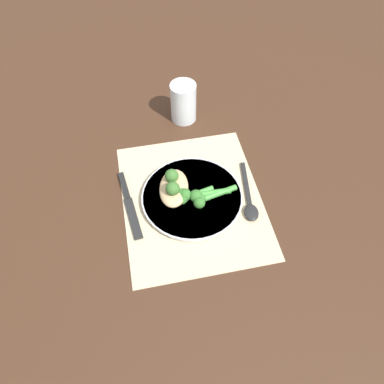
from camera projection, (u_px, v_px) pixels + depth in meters
ground_plane at (192, 200)px, 0.92m from camera, size 3.00×3.00×0.00m
placemat at (192, 200)px, 0.92m from camera, size 0.41×0.34×0.00m
plate at (192, 197)px, 0.91m from camera, size 0.25×0.25×0.01m
chicken_fillet at (174, 188)px, 0.90m from camera, size 0.13×0.09×0.03m
pesto_dollop_primary at (172, 176)px, 0.89m from camera, size 0.03×0.03×0.03m
pesto_dollop_secondary at (173, 190)px, 0.86m from camera, size 0.03×0.03×0.03m
broccoli_stalk_front at (185, 196)px, 0.89m from camera, size 0.04×0.10×0.03m
broccoli_stalk_left at (189, 194)px, 0.89m from camera, size 0.05×0.13×0.03m
broccoli_stalk_right at (203, 198)px, 0.88m from camera, size 0.05×0.12×0.03m
knife at (129, 203)px, 0.91m from camera, size 0.20×0.04×0.01m
spoon at (250, 205)px, 0.90m from camera, size 0.18×0.05×0.01m
water_glass at (183, 102)px, 1.05m from camera, size 0.07×0.07×0.12m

